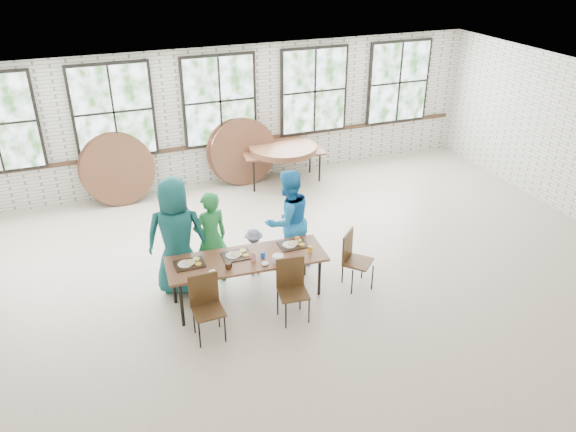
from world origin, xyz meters
name	(u,v)px	position (x,y,z in m)	size (l,w,h in m)	color
room	(220,103)	(0.00, 4.44, 1.83)	(12.00, 12.00, 12.00)	beige
dining_table	(247,261)	(-0.87, -0.10, 0.69)	(2.45, 0.97, 0.74)	brown
chair_near_left	(206,301)	(-1.65, -0.70, 0.56)	(0.43, 0.41, 0.95)	#462E17
chair_near_right	(292,284)	(-0.38, -0.74, 0.56)	(0.47, 0.46, 0.95)	#462E17
chair_spare	(353,255)	(0.81, -0.34, 0.56)	(0.58, 0.58, 0.95)	#462E17
adult_teal	(177,236)	(-1.78, 0.55, 0.96)	(0.94, 0.61, 1.92)	#195F61
adult_green	(211,239)	(-1.25, 0.55, 0.81)	(0.59, 0.39, 1.61)	#217D38
toddler	(254,252)	(-0.54, 0.55, 0.42)	(0.54, 0.31, 0.83)	#141640
adult_blue	(288,221)	(0.06, 0.55, 0.88)	(0.86, 0.67, 1.76)	#1D7DCB
storage_table	(283,153)	(1.25, 3.93, 0.69)	(1.87, 0.93, 0.74)	brown
tabletop_clutter	(251,257)	(-0.80, -0.14, 0.77)	(2.08, 0.64, 0.11)	black
round_tops_stacked	(283,148)	(1.25, 3.93, 0.80)	(1.50, 1.50, 0.13)	brown
round_tops_leaning	(182,160)	(-0.97, 4.22, 0.73)	(4.24, 0.50, 1.49)	brown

